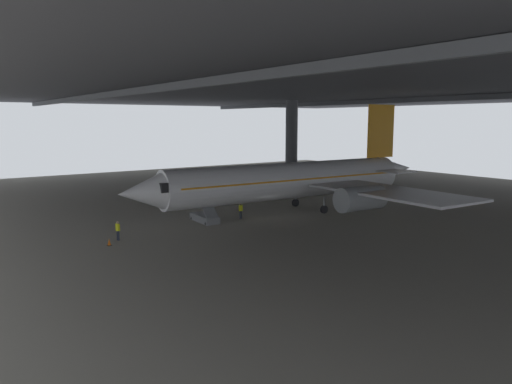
% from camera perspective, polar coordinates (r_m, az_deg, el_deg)
% --- Properties ---
extents(ground_plane, '(110.00, 110.00, 0.00)m').
position_cam_1_polar(ground_plane, '(52.12, 1.07, -2.94)').
color(ground_plane, gray).
extents(hangar_structure, '(121.00, 99.00, 14.91)m').
position_cam_1_polar(hangar_structure, '(60.55, 11.78, 12.05)').
color(hangar_structure, '#4C4F54').
rests_on(hangar_structure, ground_plane).
extents(airplane_main, '(38.29, 39.68, 12.29)m').
position_cam_1_polar(airplane_main, '(54.54, 4.48, 1.38)').
color(airplane_main, white).
rests_on(airplane_main, ground_plane).
extents(boarding_stairs, '(4.44, 1.71, 4.83)m').
position_cam_1_polar(boarding_stairs, '(49.82, -6.14, -2.64)').
color(boarding_stairs, slate).
rests_on(boarding_stairs, ground_plane).
extents(crew_worker_near_nose, '(0.54, 0.30, 1.70)m').
position_cam_1_polar(crew_worker_near_nose, '(43.39, -16.04, -4.28)').
color(crew_worker_near_nose, '#232838').
rests_on(crew_worker_near_nose, ground_plane).
extents(crew_worker_by_stairs, '(0.27, 0.54, 1.68)m').
position_cam_1_polar(crew_worker_by_stairs, '(50.88, -1.83, -2.12)').
color(crew_worker_by_stairs, '#232838').
rests_on(crew_worker_by_stairs, ground_plane).
extents(traffic_cone_orange, '(0.36, 0.36, 0.60)m').
position_cam_1_polar(traffic_cone_orange, '(42.01, -16.98, -5.69)').
color(traffic_cone_orange, black).
rests_on(traffic_cone_orange, ground_plane).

